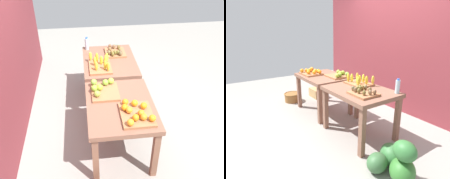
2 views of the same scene
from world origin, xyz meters
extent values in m
plane|color=gray|center=(0.00, 0.00, 0.00)|extent=(8.00, 8.00, 0.00)
cube|color=brown|center=(-0.56, 0.00, 0.72)|extent=(1.04, 0.80, 0.06)
cube|color=brown|center=(-1.02, -0.34, 0.35)|extent=(0.07, 0.07, 0.69)
cube|color=brown|center=(-0.10, -0.34, 0.35)|extent=(0.07, 0.07, 0.69)
cube|color=brown|center=(-1.02, 0.34, 0.35)|extent=(0.07, 0.07, 0.69)
cube|color=brown|center=(-0.10, 0.34, 0.35)|extent=(0.07, 0.07, 0.69)
cube|color=brown|center=(0.56, 0.00, 0.72)|extent=(1.04, 0.80, 0.06)
cube|color=brown|center=(0.10, -0.34, 0.35)|extent=(0.07, 0.07, 0.69)
cube|color=brown|center=(1.02, -0.34, 0.35)|extent=(0.07, 0.07, 0.69)
cube|color=brown|center=(0.10, 0.34, 0.35)|extent=(0.07, 0.07, 0.69)
cube|color=brown|center=(1.02, 0.34, 0.35)|extent=(0.07, 0.07, 0.69)
cube|color=#A46943|center=(-0.79, -0.15, 0.77)|extent=(0.44, 0.36, 0.03)
sphere|color=orange|center=(-0.62, -0.05, 0.82)|extent=(0.08, 0.08, 0.08)
sphere|color=orange|center=(-0.93, -0.29, 0.82)|extent=(0.10, 0.10, 0.08)
sphere|color=orange|center=(-0.90, -0.20, 0.82)|extent=(0.10, 0.10, 0.08)
sphere|color=orange|center=(-0.71, -0.02, 0.82)|extent=(0.11, 0.11, 0.08)
sphere|color=orange|center=(-0.90, -0.11, 0.82)|extent=(0.11, 0.11, 0.08)
sphere|color=orange|center=(-0.97, -0.04, 0.82)|extent=(0.11, 0.11, 0.08)
sphere|color=orange|center=(-0.65, -0.15, 0.82)|extent=(0.09, 0.09, 0.08)
sphere|color=orange|center=(-0.76, -0.07, 0.82)|extent=(0.10, 0.10, 0.08)
sphere|color=orange|center=(-0.71, -0.24, 0.82)|extent=(0.09, 0.09, 0.08)
sphere|color=orange|center=(-0.84, -0.19, 0.82)|extent=(0.10, 0.10, 0.08)
cube|color=#A46943|center=(-0.31, 0.16, 0.77)|extent=(0.40, 0.34, 0.03)
sphere|color=#90B13F|center=(-0.41, 0.26, 0.82)|extent=(0.11, 0.11, 0.08)
sphere|color=#85BF39|center=(-0.18, 0.14, 0.82)|extent=(0.11, 0.11, 0.08)
sphere|color=#83C141|center=(-0.15, 0.28, 0.82)|extent=(0.11, 0.11, 0.08)
sphere|color=#8ABB37|center=(-0.29, 0.29, 0.82)|extent=(0.10, 0.10, 0.08)
sphere|color=#93BD31|center=(-0.28, 0.22, 0.82)|extent=(0.11, 0.11, 0.08)
sphere|color=#91B43A|center=(-0.15, 0.06, 0.82)|extent=(0.11, 0.11, 0.08)
cube|color=#A46943|center=(0.33, 0.16, 0.77)|extent=(0.44, 0.32, 0.03)
ellipsoid|color=yellow|center=(0.53, 0.29, 0.85)|extent=(0.05, 0.05, 0.14)
ellipsoid|color=yellow|center=(0.38, 0.14, 0.85)|extent=(0.06, 0.06, 0.14)
ellipsoid|color=yellow|center=(0.41, 0.07, 0.85)|extent=(0.06, 0.07, 0.14)
ellipsoid|color=yellow|center=(0.48, 0.20, 0.85)|extent=(0.06, 0.07, 0.14)
ellipsoid|color=yellow|center=(0.22, 0.23, 0.85)|extent=(0.05, 0.05, 0.14)
ellipsoid|color=yellow|center=(0.23, 0.10, 0.85)|extent=(0.07, 0.06, 0.14)
ellipsoid|color=yellow|center=(0.46, 0.05, 0.85)|extent=(0.05, 0.06, 0.14)
ellipsoid|color=yellow|center=(0.18, 0.06, 0.85)|extent=(0.06, 0.05, 0.14)
ellipsoid|color=yellow|center=(0.36, 0.23, 0.85)|extent=(0.05, 0.04, 0.14)
cube|color=#A46943|center=(0.77, -0.12, 0.77)|extent=(0.36, 0.32, 0.03)
ellipsoid|color=brown|center=(0.62, -0.18, 0.82)|extent=(0.07, 0.07, 0.07)
ellipsoid|color=brown|center=(0.86, -0.19, 0.82)|extent=(0.07, 0.07, 0.07)
ellipsoid|color=brown|center=(0.89, -0.11, 0.82)|extent=(0.07, 0.07, 0.07)
ellipsoid|color=brown|center=(0.68, -0.01, 0.82)|extent=(0.06, 0.07, 0.07)
ellipsoid|color=brown|center=(0.67, -0.15, 0.82)|extent=(0.06, 0.07, 0.07)
ellipsoid|color=brown|center=(0.76, -0.19, 0.82)|extent=(0.07, 0.07, 0.07)
ellipsoid|color=brown|center=(0.62, -0.06, 0.82)|extent=(0.07, 0.06, 0.07)
ellipsoid|color=brown|center=(0.69, -0.19, 0.82)|extent=(0.07, 0.07, 0.07)
ellipsoid|color=brown|center=(0.67, -0.10, 0.82)|extent=(0.07, 0.07, 0.07)
ellipsoid|color=brown|center=(0.91, -0.05, 0.82)|extent=(0.07, 0.07, 0.07)
ellipsoid|color=brown|center=(0.80, -0.03, 0.82)|extent=(0.07, 0.07, 0.07)
ellipsoid|color=brown|center=(0.67, -0.06, 0.82)|extent=(0.06, 0.05, 0.07)
cylinder|color=silver|center=(0.98, 0.32, 0.85)|extent=(0.06, 0.06, 0.19)
cylinder|color=blue|center=(0.98, 0.32, 0.95)|extent=(0.03, 0.03, 0.02)
ellipsoid|color=#33722D|center=(1.60, -0.26, 0.14)|extent=(0.42, 0.43, 0.28)
ellipsoid|color=#366F3A|center=(1.33, -0.13, 0.13)|extent=(0.41, 0.39, 0.27)
ellipsoid|color=#376438|center=(1.33, -0.37, 0.12)|extent=(0.29, 0.33, 0.23)
ellipsoid|color=#316F34|center=(1.60, -0.26, 0.39)|extent=(0.27, 0.22, 0.22)
camera|label=1|loc=(-2.89, 0.39, 2.59)|focal=40.53mm
camera|label=2|loc=(2.60, -1.78, 1.60)|focal=30.03mm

